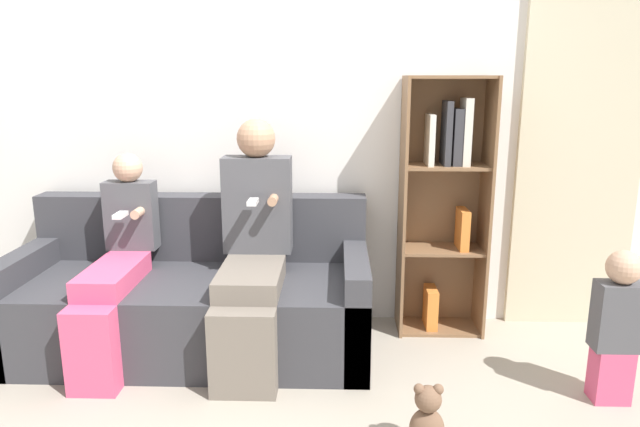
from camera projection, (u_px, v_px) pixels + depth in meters
name	position (u px, v px, depth m)	size (l,w,h in m)	color
ground_plane	(244.00, 394.00, 2.83)	(14.00, 14.00, 0.00)	#9E9384
back_wall	(264.00, 121.00, 3.51)	(10.00, 0.06, 2.55)	silver
curtain_panel	(578.00, 163.00, 3.46)	(0.74, 0.04, 2.06)	beige
couch	(193.00, 300.00, 3.30)	(2.01, 0.87, 0.84)	#38383D
adult_seated	(253.00, 240.00, 3.11)	(0.39, 0.82, 1.31)	#70665B
child_seated	(116.00, 262.00, 3.10)	(0.29, 0.81, 1.12)	#DB4C75
toddler_standing	(617.00, 324.00, 2.70)	(0.21, 0.16, 0.76)	#DB4C75
bookshelf	(444.00, 200.00, 3.43)	(0.51, 0.30, 1.55)	brown
teddy_bear	(427.00, 419.00, 2.39)	(0.15, 0.12, 0.30)	brown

